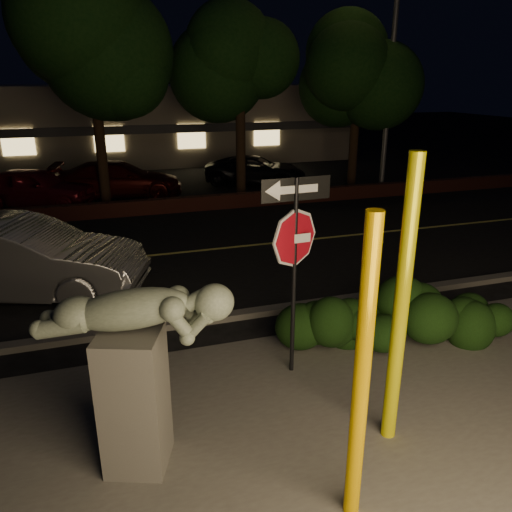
{
  "coord_description": "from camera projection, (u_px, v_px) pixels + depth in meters",
  "views": [
    {
      "loc": [
        -2.75,
        -5.39,
        4.32
      ],
      "look_at": [
        -0.41,
        1.89,
        1.6
      ],
      "focal_mm": 35.0,
      "sensor_mm": 36.0,
      "label": 1
    }
  ],
  "objects": [
    {
      "name": "hedge_center",
      "position": [
        316.0,
        320.0,
        8.39
      ],
      "size": [
        2.1,
        1.57,
        0.99
      ],
      "primitive_type": "ellipsoid",
      "rotation": [
        0.0,
        0.0,
        0.4
      ],
      "color": "black",
      "rests_on": "ground"
    },
    {
      "name": "yellow_pole_left",
      "position": [
        361.0,
        378.0,
        4.73
      ],
      "size": [
        0.16,
        0.16,
        3.28
      ],
      "primitive_type": "cylinder",
      "color": "#EAAE01",
      "rests_on": "ground"
    },
    {
      "name": "road",
      "position": [
        212.0,
        250.0,
        13.35
      ],
      "size": [
        80.0,
        8.0,
        0.01
      ],
      "primitive_type": "cube",
      "color": "black",
      "rests_on": "ground"
    },
    {
      "name": "parked_car_red",
      "position": [
        35.0,
        187.0,
        17.66
      ],
      "size": [
        4.41,
        3.02,
        1.39
      ],
      "primitive_type": "imported",
      "rotation": [
        0.0,
        0.0,
        1.2
      ],
      "color": "maroon",
      "rests_on": "ground"
    },
    {
      "name": "lane_marking",
      "position": [
        212.0,
        249.0,
        13.35
      ],
      "size": [
        80.0,
        0.12,
        0.0
      ],
      "primitive_type": "cube",
      "color": "#CFC352",
      "rests_on": "road"
    },
    {
      "name": "patio",
      "position": [
        358.0,
        448.0,
        6.17
      ],
      "size": [
        14.0,
        6.0,
        0.02
      ],
      "primitive_type": "cube",
      "color": "#4C4944",
      "rests_on": "ground"
    },
    {
      "name": "parked_car_dark",
      "position": [
        255.0,
        170.0,
        21.56
      ],
      "size": [
        4.74,
        3.54,
        1.2
      ],
      "primitive_type": "imported",
      "rotation": [
        0.0,
        0.0,
        1.16
      ],
      "color": "black",
      "rests_on": "ground"
    },
    {
      "name": "ground",
      "position": [
        191.0,
        221.0,
        16.04
      ],
      "size": [
        90.0,
        90.0,
        0.0
      ],
      "primitive_type": "plane",
      "color": "black",
      "rests_on": "ground"
    },
    {
      "name": "signpost",
      "position": [
        295.0,
        239.0,
        7.09
      ],
      "size": [
        1.04,
        0.1,
        3.05
      ],
      "rotation": [
        0.0,
        0.0,
        0.04
      ],
      "color": "black",
      "rests_on": "ground"
    },
    {
      "name": "streetlight",
      "position": [
        388.0,
        33.0,
        18.21
      ],
      "size": [
        1.39,
        0.79,
        9.89
      ],
      "rotation": [
        0.0,
        0.0,
        -0.42
      ],
      "color": "#4E4E54",
      "rests_on": "ground"
    },
    {
      "name": "brick_wall",
      "position": [
        184.0,
        204.0,
        17.12
      ],
      "size": [
        40.0,
        0.35,
        0.5
      ],
      "primitive_type": "cube",
      "color": "#4D1F18",
      "rests_on": "ground"
    },
    {
      "name": "parking_lot",
      "position": [
        161.0,
        181.0,
        22.32
      ],
      "size": [
        40.0,
        12.0,
        0.01
      ],
      "primitive_type": "cube",
      "color": "black",
      "rests_on": "ground"
    },
    {
      "name": "building",
      "position": [
        141.0,
        121.0,
        28.81
      ],
      "size": [
        22.0,
        10.2,
        4.0
      ],
      "color": "slate",
      "rests_on": "ground"
    },
    {
      "name": "yellow_pole_right",
      "position": [
        401.0,
        308.0,
        5.81
      ],
      "size": [
        0.18,
        0.18,
        3.61
      ],
      "primitive_type": "cylinder",
      "color": "#D8CF0A",
      "rests_on": "ground"
    },
    {
      "name": "hedge_far_right",
      "position": [
        475.0,
        314.0,
        8.6
      ],
      "size": [
        1.6,
        1.24,
        0.98
      ],
      "primitive_type": "ellipsoid",
      "rotation": [
        0.0,
        0.0,
        -0.29
      ],
      "color": "black",
      "rests_on": "ground"
    },
    {
      "name": "hedge_right",
      "position": [
        394.0,
        313.0,
        8.36
      ],
      "size": [
        1.94,
        1.15,
        1.22
      ],
      "primitive_type": "ellipsoid",
      "rotation": [
        0.0,
        0.0,
        -0.08
      ],
      "color": "black",
      "rests_on": "ground"
    },
    {
      "name": "curb",
      "position": [
        260.0,
        312.0,
        9.65
      ],
      "size": [
        80.0,
        0.25,
        0.12
      ],
      "primitive_type": "cube",
      "color": "#4C4944",
      "rests_on": "ground"
    },
    {
      "name": "parked_car_darkred",
      "position": [
        119.0,
        180.0,
        19.04
      ],
      "size": [
        4.97,
        2.54,
        1.38
      ],
      "primitive_type": "imported",
      "rotation": [
        0.0,
        0.0,
        1.44
      ],
      "color": "#3A0907",
      "rests_on": "ground"
    },
    {
      "name": "silver_sedan",
      "position": [
        20.0,
        259.0,
        10.24
      ],
      "size": [
        5.29,
        3.33,
        1.65
      ],
      "primitive_type": "imported",
      "rotation": [
        0.0,
        0.0,
        1.22
      ],
      "color": "#A3A3A7",
      "rests_on": "ground"
    },
    {
      "name": "tree_far_b",
      "position": [
        88.0,
        22.0,
        16.16
      ],
      "size": [
        5.2,
        5.2,
        8.41
      ],
      "color": "black",
      "rests_on": "ground"
    },
    {
      "name": "sculpture",
      "position": [
        134.0,
        358.0,
        5.47
      ],
      "size": [
        2.13,
        1.24,
        2.32
      ],
      "rotation": [
        0.0,
        0.0,
        -0.35
      ],
      "color": "#4C4944",
      "rests_on": "ground"
    },
    {
      "name": "tree_far_d",
      "position": [
        360.0,
        49.0,
        19.35
      ],
      "size": [
        4.4,
        4.4,
        7.42
      ],
      "color": "black",
      "rests_on": "ground"
    },
    {
      "name": "tree_far_c",
      "position": [
        240.0,
        38.0,
        17.38
      ],
      "size": [
        4.8,
        4.8,
        7.84
      ],
      "color": "black",
      "rests_on": "ground"
    }
  ]
}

